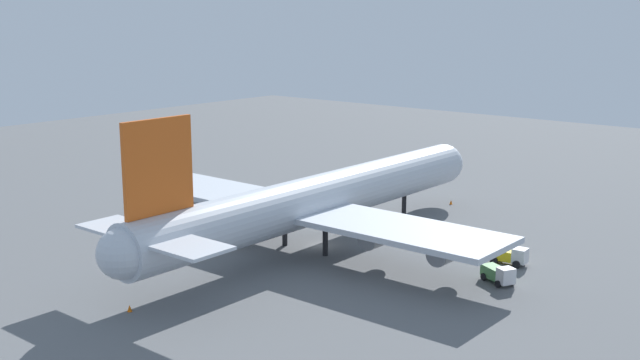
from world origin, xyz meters
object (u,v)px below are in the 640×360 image
baggage_tug (509,255)px  cargo_loader (499,274)px  safety_cone_nose (451,202)px  safety_cone_tail (130,308)px  cargo_airplane (318,199)px

baggage_tug → cargo_loader: (-7.03, -2.13, -0.05)m
safety_cone_nose → safety_cone_tail: (-61.82, 2.01, 0.02)m
cargo_loader → safety_cone_tail: cargo_loader is taller
safety_cone_nose → safety_cone_tail: safety_cone_tail is taller
cargo_loader → safety_cone_nose: cargo_loader is taller
baggage_tug → safety_cone_tail: baggage_tug is taller
safety_cone_tail → safety_cone_nose: bearing=-1.9°
cargo_airplane → baggage_tug: bearing=-69.2°
cargo_airplane → safety_cone_nose: bearing=-3.6°
cargo_loader → safety_cone_nose: 37.61m
cargo_airplane → baggage_tug: cargo_airplane is taller
baggage_tug → safety_cone_nose: 30.90m
cargo_airplane → safety_cone_nose: (31.23, -1.96, -5.98)m
cargo_airplane → safety_cone_tail: size_ratio=93.42×
cargo_loader → safety_cone_tail: (-32.40, 25.43, -0.75)m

